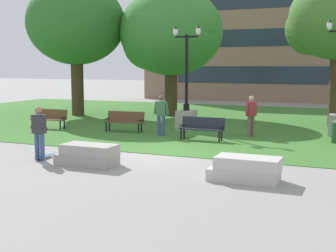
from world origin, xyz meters
TOP-DOWN VIEW (x-y plane):
  - ground_plane at (0.00, 0.00)m, footprint 140.00×140.00m
  - grass_lawn at (0.00, 10.00)m, footprint 40.00×20.00m
  - concrete_block_center at (-1.05, -2.28)m, footprint 1.83×0.90m
  - concrete_block_left at (3.79, -2.34)m, footprint 1.83×0.90m
  - person_skateboarder at (-2.86, -2.25)m, footprint 0.89×0.38m
  - skateboard at (-2.86, -2.00)m, footprint 0.37×1.04m
  - park_bench_near_left at (-7.19, 3.97)m, footprint 1.80×0.54m
  - park_bench_near_right at (0.59, 3.54)m, footprint 1.80×0.55m
  - park_bench_far_left at (-3.39, 4.39)m, footprint 1.82×0.62m
  - lamp_post_center at (-1.03, 6.03)m, footprint 1.32×0.80m
  - tree_far_left at (-4.14, 11.48)m, footprint 6.32×6.02m
  - tree_near_left at (-9.36, 9.52)m, footprint 6.04×5.75m
  - person_bystander_near_lawn at (-1.39, 3.97)m, footprint 0.70×0.31m
  - person_bystander_far_lawn at (2.19, 5.21)m, footprint 0.44×0.57m
  - building_facade_distant at (1.20, 24.50)m, footprint 26.18×1.03m

SIDE VIEW (x-z plane):
  - ground_plane at x=0.00m, z-range 0.00..0.00m
  - grass_lawn at x=0.00m, z-range 0.00..0.02m
  - skateboard at x=-2.86m, z-range 0.02..0.15m
  - concrete_block_center at x=-1.05m, z-range -0.01..0.63m
  - concrete_block_left at x=3.79m, z-range -0.01..0.63m
  - park_bench_near_left at x=-7.19m, z-range 0.09..0.99m
  - park_bench_near_right at x=0.59m, z-range 0.09..0.99m
  - park_bench_far_left at x=-3.39m, z-range 0.09..0.99m
  - person_skateboarder at x=-2.86m, z-range 0.11..1.82m
  - person_bystander_far_lawn at x=2.19m, z-range 0.13..1.84m
  - person_bystander_near_lawn at x=-1.39m, z-range 0.13..1.84m
  - lamp_post_center at x=-1.03m, z-range -1.38..3.37m
  - tree_far_left at x=-4.14m, z-range 1.13..8.61m
  - tree_near_left at x=-9.36m, z-range 1.43..9.32m
  - building_facade_distant at x=1.20m, z-range -0.01..11.66m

